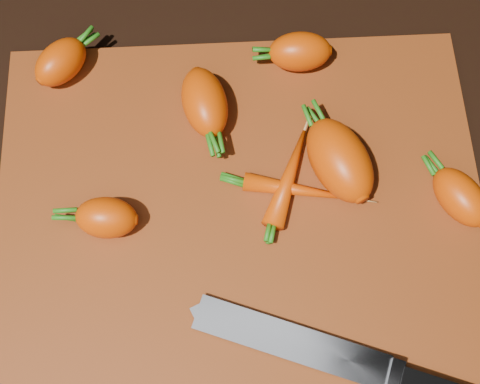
{
  "coord_description": "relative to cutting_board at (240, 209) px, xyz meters",
  "views": [
    {
      "loc": [
        -0.01,
        -0.24,
        0.65
      ],
      "look_at": [
        0.0,
        0.01,
        0.03
      ],
      "focal_mm": 50.0,
      "sensor_mm": 36.0,
      "label": 1
    }
  ],
  "objects": [
    {
      "name": "carrot_2",
      "position": [
        -0.03,
        0.11,
        0.03
      ],
      "size": [
        0.06,
        0.09,
        0.05
      ],
      "primitive_type": "ellipsoid",
      "rotation": [
        0.0,
        0.0,
        -1.37
      ],
      "color": "#DF4706",
      "rests_on": "cutting_board"
    },
    {
      "name": "ground",
      "position": [
        0.0,
        0.0,
        -0.01
      ],
      "size": [
        2.0,
        2.0,
        0.01
      ],
      "primitive_type": "cube",
      "color": "black"
    },
    {
      "name": "carrot_5",
      "position": [
        0.22,
        -0.01,
        0.03
      ],
      "size": [
        0.07,
        0.08,
        0.04
      ],
      "primitive_type": "ellipsoid",
      "rotation": [
        0.0,
        0.0,
        2.11
      ],
      "color": "#DF4706",
      "rests_on": "cutting_board"
    },
    {
      "name": "carrot_3",
      "position": [
        0.1,
        0.04,
        0.03
      ],
      "size": [
        0.09,
        0.11,
        0.06
      ],
      "primitive_type": "ellipsoid",
      "rotation": [
        0.0,
        0.0,
        1.96
      ],
      "color": "#DF4706",
      "rests_on": "cutting_board"
    },
    {
      "name": "carrot_1",
      "position": [
        -0.13,
        -0.01,
        0.03
      ],
      "size": [
        0.07,
        0.05,
        0.04
      ],
      "primitive_type": "ellipsoid",
      "rotation": [
        0.0,
        0.0,
        3.02
      ],
      "color": "#DF4706",
      "rests_on": "cutting_board"
    },
    {
      "name": "carrot_7",
      "position": [
        0.06,
        0.01,
        0.02
      ],
      "size": [
        0.11,
        0.04,
        0.02
      ],
      "primitive_type": "ellipsoid",
      "rotation": [
        0.0,
        0.0,
        -0.22
      ],
      "color": "#DF4706",
      "rests_on": "cutting_board"
    },
    {
      "name": "carrot_6",
      "position": [
        0.05,
        0.03,
        0.02
      ],
      "size": [
        0.06,
        0.11,
        0.02
      ],
      "primitive_type": "ellipsoid",
      "rotation": [
        0.0,
        0.0,
        1.2
      ],
      "color": "#DF4706",
      "rests_on": "cutting_board"
    },
    {
      "name": "carrot_0",
      "position": [
        -0.19,
        0.17,
        0.03
      ],
      "size": [
        0.07,
        0.08,
        0.04
      ],
      "primitive_type": "ellipsoid",
      "rotation": [
        0.0,
        0.0,
        0.83
      ],
      "color": "#DF4706",
      "rests_on": "cutting_board"
    },
    {
      "name": "cutting_board",
      "position": [
        0.0,
        0.0,
        0.0
      ],
      "size": [
        0.5,
        0.4,
        0.01
      ],
      "primitive_type": "cube",
      "color": "maroon",
      "rests_on": "ground"
    },
    {
      "name": "knife",
      "position": [
        0.06,
        -0.15,
        0.01
      ],
      "size": [
        0.3,
        0.13,
        0.02
      ],
      "rotation": [
        0.0,
        0.0,
        -0.36
      ],
      "color": "gray",
      "rests_on": "cutting_board"
    },
    {
      "name": "carrot_4",
      "position": [
        0.07,
        0.17,
        0.03
      ],
      "size": [
        0.07,
        0.04,
        0.04
      ],
      "primitive_type": "ellipsoid",
      "rotation": [
        0.0,
        0.0,
        3.14
      ],
      "color": "#DF4706",
      "rests_on": "cutting_board"
    }
  ]
}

